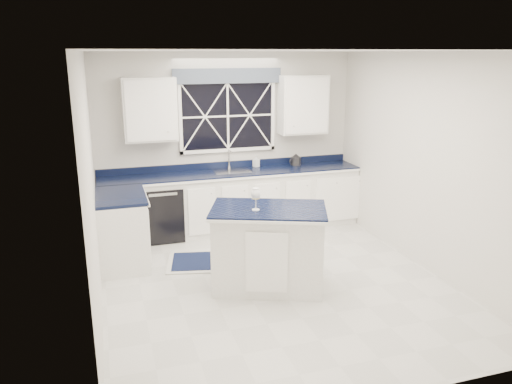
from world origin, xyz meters
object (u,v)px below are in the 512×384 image
object	(u,v)px
faucet	(229,159)
dishwasher	(161,211)
wine_glass	(256,195)
island	(268,248)
soap_bottle	(256,161)
kettle	(296,160)

from	to	relation	value
faucet	dishwasher	bearing A→B (deg)	-169.98
wine_glass	island	bearing A→B (deg)	8.88
dishwasher	soap_bottle	size ratio (longest dim) A/B	4.52
faucet	wine_glass	size ratio (longest dim) A/B	1.18
kettle	soap_bottle	distance (m)	0.64
faucet	island	world-z (taller)	faucet
dishwasher	soap_bottle	world-z (taller)	soap_bottle
island	soap_bottle	bearing A→B (deg)	97.54
wine_glass	soap_bottle	size ratio (longest dim) A/B	1.41
soap_bottle	island	bearing A→B (deg)	-103.76
island	kettle	world-z (taller)	kettle
island	soap_bottle	size ratio (longest dim) A/B	8.28
island	soap_bottle	distance (m)	2.36
kettle	soap_bottle	size ratio (longest dim) A/B	1.40
faucet	soap_bottle	size ratio (longest dim) A/B	1.67
wine_glass	soap_bottle	distance (m)	2.37
island	faucet	bearing A→B (deg)	108.58
dishwasher	kettle	distance (m)	2.27
wine_glass	soap_bottle	xyz separation A→B (m)	(0.71, 2.26, -0.12)
wine_glass	soap_bottle	bearing A→B (deg)	72.62
dishwasher	kettle	bearing A→B (deg)	3.36
faucet	wine_glass	bearing A→B (deg)	-96.76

